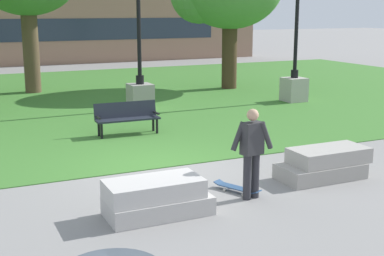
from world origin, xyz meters
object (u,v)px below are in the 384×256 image
at_px(concrete_block_center, 156,198).
at_px(lamp_post_center, 140,79).
at_px(park_bench_near_right, 127,116).
at_px(skateboard, 237,188).
at_px(lamp_post_right, 295,74).
at_px(person_skateboarder, 252,149).
at_px(concrete_block_left, 324,164).

relative_size(concrete_block_center, lamp_post_center, 0.33).
xyz_separation_m(park_bench_near_right, lamp_post_center, (1.61, 3.45, 0.57)).
xyz_separation_m(concrete_block_center, skateboard, (1.85, 0.44, -0.22)).
bearing_deg(park_bench_near_right, concrete_block_center, -103.32).
bearing_deg(lamp_post_right, concrete_block_center, -136.02).
height_order(concrete_block_center, lamp_post_right, lamp_post_right).
bearing_deg(skateboard, lamp_post_right, 49.08).
relative_size(skateboard, lamp_post_center, 0.19).
relative_size(concrete_block_center, lamp_post_right, 0.35).
bearing_deg(person_skateboarder, lamp_post_center, 83.23).
relative_size(person_skateboarder, park_bench_near_right, 0.94).
distance_m(concrete_block_center, skateboard, 1.91).
distance_m(concrete_block_center, lamp_post_right, 12.48).
bearing_deg(lamp_post_center, person_skateboarder, -96.77).
relative_size(person_skateboarder, lamp_post_right, 0.33).
xyz_separation_m(concrete_block_left, skateboard, (-2.10, -0.02, -0.22)).
relative_size(concrete_block_left, skateboard, 1.91).
bearing_deg(skateboard, lamp_post_center, 82.53).
xyz_separation_m(concrete_block_center, person_skateboarder, (1.91, 0.03, 0.66)).
bearing_deg(concrete_block_left, lamp_post_right, 58.50).
distance_m(concrete_block_left, lamp_post_center, 9.08).
height_order(concrete_block_left, park_bench_near_right, park_bench_near_right).
bearing_deg(concrete_block_left, person_skateboarder, -168.06).
distance_m(skateboard, park_bench_near_right, 5.60).
bearing_deg(skateboard, concrete_block_left, 0.57).
bearing_deg(lamp_post_center, concrete_block_center, -107.76).
distance_m(concrete_block_center, person_skateboarder, 2.02).
xyz_separation_m(concrete_block_left, person_skateboarder, (-2.04, -0.43, 0.66)).
bearing_deg(concrete_block_center, concrete_block_left, 6.70).
bearing_deg(person_skateboarder, park_bench_near_right, 94.67).
xyz_separation_m(person_skateboarder, lamp_post_right, (7.05, 8.62, 0.09)).
bearing_deg(lamp_post_right, park_bench_near_right, -160.71).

